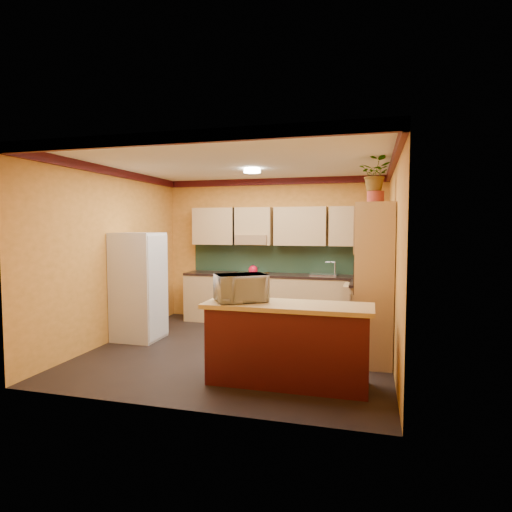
{
  "coord_description": "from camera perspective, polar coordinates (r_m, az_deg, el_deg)",
  "views": [
    {
      "loc": [
        1.81,
        -5.85,
        1.8
      ],
      "look_at": [
        0.1,
        0.45,
        1.35
      ],
      "focal_mm": 30.0,
      "sensor_mm": 36.0,
      "label": 1
    }
  ],
  "objects": [
    {
      "name": "base_cabinets_back",
      "position": [
        7.93,
        3.39,
        -5.9
      ],
      "size": [
        3.65,
        0.6,
        0.88
      ],
      "primitive_type": "cube",
      "color": "tan",
      "rests_on": "ground"
    },
    {
      "name": "sink",
      "position": [
        7.74,
        9.03,
        -2.48
      ],
      "size": [
        0.48,
        0.4,
        0.03
      ],
      "primitive_type": "cube",
      "color": "silver",
      "rests_on": "countertop_back"
    },
    {
      "name": "room_shell",
      "position": [
        6.39,
        -1.11,
        6.56
      ],
      "size": [
        4.24,
        4.24,
        2.72
      ],
      "color": "black",
      "rests_on": "ground"
    },
    {
      "name": "countertop_back",
      "position": [
        7.87,
        3.4,
        -2.59
      ],
      "size": [
        3.65,
        0.62,
        0.04
      ],
      "primitive_type": "cube",
      "color": "black",
      "rests_on": "base_cabinets_back"
    },
    {
      "name": "fern_pot",
      "position": [
        5.9,
        15.65,
        7.52
      ],
      "size": [
        0.22,
        0.22,
        0.16
      ],
      "primitive_type": "cylinder",
      "color": "maroon",
      "rests_on": "pantry"
    },
    {
      "name": "bar_top",
      "position": [
        4.86,
        4.25,
        -6.64
      ],
      "size": [
        1.9,
        0.65,
        0.05
      ],
      "primitive_type": "cube",
      "color": "tan",
      "rests_on": "breakfast_bar"
    },
    {
      "name": "fridge",
      "position": [
        7.05,
        -15.39,
        -3.91
      ],
      "size": [
        0.68,
        0.66,
        1.7
      ],
      "primitive_type": "cube",
      "color": "silver",
      "rests_on": "ground"
    },
    {
      "name": "fern",
      "position": [
        5.93,
        15.7,
        10.46
      ],
      "size": [
        0.5,
        0.46,
        0.45
      ],
      "primitive_type": "imported",
      "rotation": [
        0.0,
        0.0,
        -0.34
      ],
      "color": "tan",
      "rests_on": "fern_pot"
    },
    {
      "name": "microwave",
      "position": [
        4.97,
        -2.05,
        -4.27
      ],
      "size": [
        0.69,
        0.64,
        0.32
      ],
      "primitive_type": "imported",
      "rotation": [
        0.0,
        0.0,
        0.59
      ],
      "color": "silver",
      "rests_on": "bar_top"
    },
    {
      "name": "countertop_right",
      "position": [
        6.93,
        14.97,
        -3.62
      ],
      "size": [
        0.62,
        0.8,
        0.04
      ],
      "primitive_type": "cube",
      "color": "black",
      "rests_on": "base_cabinets_right"
    },
    {
      "name": "base_cabinets_right",
      "position": [
        7.0,
        14.91,
        -7.35
      ],
      "size": [
        0.6,
        0.8,
        0.88
      ],
      "primitive_type": "cube",
      "color": "tan",
      "rests_on": "ground"
    },
    {
      "name": "breakfast_bar",
      "position": [
        4.97,
        4.22,
        -11.92
      ],
      "size": [
        1.8,
        0.55,
        0.88
      ],
      "primitive_type": "cube",
      "color": "#440F10",
      "rests_on": "ground"
    },
    {
      "name": "pantry",
      "position": [
        5.89,
        15.44,
        -3.49
      ],
      "size": [
        0.48,
        0.9,
        2.1
      ],
      "primitive_type": "cube",
      "color": "tan",
      "rests_on": "ground"
    },
    {
      "name": "kettle",
      "position": [
        7.93,
        -0.39,
        -1.81
      ],
      "size": [
        0.18,
        0.18,
        0.18
      ],
      "primitive_type": null,
      "rotation": [
        0.0,
        0.0,
        0.07
      ],
      "color": "red",
      "rests_on": "stove"
    },
    {
      "name": "stove",
      "position": [
        8.08,
        -0.98,
        -5.6
      ],
      "size": [
        0.58,
        0.58,
        0.91
      ],
      "primitive_type": "cube",
      "color": "black",
      "rests_on": "ground"
    }
  ]
}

